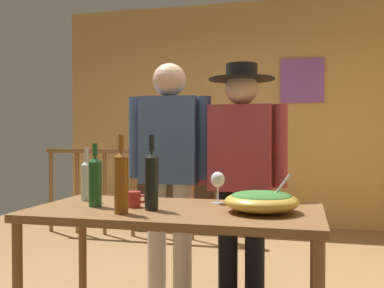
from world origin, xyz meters
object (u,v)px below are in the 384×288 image
(serving_table, at_px, (176,223))
(salad_bowl, at_px, (261,200))
(person_standing_right, at_px, (241,164))
(wine_glass, at_px, (218,181))
(wine_bottle_dark, at_px, (152,179))
(wine_bottle_amber, at_px, (121,181))
(wine_bottle_clear, at_px, (87,179))
(stair_railing, at_px, (162,184))
(wine_bottle_green, at_px, (95,180))
(flat_screen_tv, at_px, (175,164))
(mug_red, at_px, (134,199))
(tv_console, at_px, (176,204))
(person_standing_left, at_px, (169,162))
(framed_picture, at_px, (302,81))

(serving_table, relative_size, salad_bowl, 4.08)
(serving_table, relative_size, person_standing_right, 0.92)
(wine_glass, bearing_deg, wine_bottle_dark, -134.78)
(serving_table, xyz_separation_m, wine_bottle_amber, (-0.22, -0.20, 0.24))
(serving_table, bearing_deg, wine_bottle_amber, -137.17)
(salad_bowl, relative_size, wine_bottle_clear, 1.16)
(wine_bottle_dark, xyz_separation_m, person_standing_right, (0.35, 0.78, 0.04))
(stair_railing, distance_m, wine_bottle_green, 2.63)
(flat_screen_tv, relative_size, mug_red, 4.74)
(tv_console, distance_m, wine_bottle_amber, 3.54)
(person_standing_left, bearing_deg, wine_bottle_clear, 54.89)
(person_standing_left, height_order, person_standing_right, person_standing_left)
(salad_bowl, xyz_separation_m, wine_bottle_clear, (-1.03, 0.15, 0.07))
(tv_console, height_order, wine_bottle_amber, wine_bottle_amber)
(wine_bottle_dark, bearing_deg, person_standing_left, 100.34)
(framed_picture, distance_m, salad_bowl, 3.64)
(wine_bottle_clear, bearing_deg, wine_bottle_dark, -24.73)
(wine_bottle_amber, distance_m, person_standing_right, 1.02)
(salad_bowl, distance_m, person_standing_left, 1.00)
(tv_console, relative_size, person_standing_right, 0.55)
(wine_bottle_dark, bearing_deg, tv_console, 103.95)
(wine_glass, relative_size, wine_bottle_clear, 0.56)
(flat_screen_tv, distance_m, person_standing_right, 2.73)
(wine_bottle_amber, xyz_separation_m, wine_bottle_clear, (-0.37, 0.35, -0.03))
(tv_console, bearing_deg, wine_bottle_clear, -83.72)
(mug_red, bearing_deg, person_standing_right, 56.18)
(serving_table, bearing_deg, person_standing_left, 109.37)
(tv_console, distance_m, wine_bottle_green, 3.34)
(wine_bottle_amber, bearing_deg, wine_bottle_clear, 136.39)
(framed_picture, relative_size, salad_bowl, 1.48)
(wine_glass, bearing_deg, serving_table, -129.83)
(wine_glass, xyz_separation_m, mug_red, (-0.41, -0.22, -0.09))
(wine_bottle_green, distance_m, person_standing_left, 0.77)
(tv_console, relative_size, wine_bottle_green, 2.67)
(wine_bottle_amber, relative_size, person_standing_left, 0.23)
(stair_railing, height_order, person_standing_right, person_standing_right)
(wine_bottle_amber, relative_size, wine_bottle_dark, 1.00)
(wine_bottle_green, xyz_separation_m, person_standing_right, (0.68, 0.75, 0.05))
(tv_console, distance_m, person_standing_right, 2.84)
(flat_screen_tv, distance_m, serving_table, 3.30)
(wine_bottle_clear, bearing_deg, person_standing_left, 59.04)
(wine_bottle_clear, xyz_separation_m, person_standing_left, (0.34, 0.56, 0.07))
(serving_table, relative_size, wine_glass, 8.41)
(stair_railing, height_order, mug_red, stair_railing)
(stair_railing, relative_size, salad_bowl, 5.95)
(wine_bottle_amber, height_order, mug_red, wine_bottle_amber)
(stair_railing, bearing_deg, flat_screen_tv, 92.94)
(wine_bottle_green, bearing_deg, serving_table, 5.25)
(salad_bowl, height_order, person_standing_left, person_standing_left)
(wine_bottle_clear, bearing_deg, wine_bottle_amber, -43.61)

